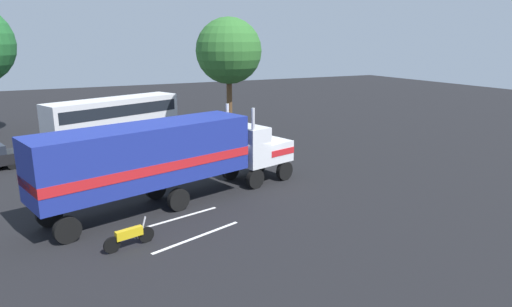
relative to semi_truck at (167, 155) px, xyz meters
name	(u,v)px	position (x,y,z in m)	size (l,w,h in m)	color
ground_plane	(253,181)	(5.41, 1.44, -2.52)	(120.00, 120.00, 0.00)	black
lane_stripe_near	(176,219)	(-0.25, -2.06, -2.52)	(4.40, 0.16, 0.01)	silver
lane_stripe_mid	(197,237)	(-0.02, -4.35, -2.52)	(4.40, 0.16, 0.01)	silver
semi_truck	(167,155)	(0.00, 0.00, 0.00)	(14.30, 6.25, 4.50)	silver
person_bystander	(129,176)	(-1.38, 2.70, -1.63)	(0.34, 0.47, 1.63)	#2D3347
parked_bus	(114,115)	(0.19, 16.41, -0.46)	(11.15, 6.53, 3.40)	silver
motorcycle	(130,236)	(-2.72, -4.06, -2.04)	(2.07, 0.61, 1.12)	black
tree_center	(229,51)	(8.62, 12.26, 4.59)	(5.18, 5.18, 9.74)	brown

